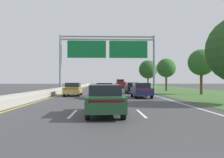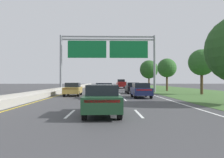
% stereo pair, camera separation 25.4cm
% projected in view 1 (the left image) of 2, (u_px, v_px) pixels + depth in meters
% --- Properties ---
extents(ground_plane, '(220.00, 220.00, 0.00)m').
position_uv_depth(ground_plane, '(106.00, 92.00, 36.11)').
color(ground_plane, '#3D3D3F').
extents(lane_striping, '(11.96, 106.00, 0.01)m').
position_uv_depth(lane_striping, '(106.00, 92.00, 35.65)').
color(lane_striping, white).
rests_on(lane_striping, ground).
extents(grass_verge_right, '(14.00, 110.00, 0.02)m').
position_uv_depth(grass_verge_right, '(188.00, 91.00, 36.57)').
color(grass_verge_right, '#3D602D').
rests_on(grass_verge_right, ground).
extents(median_barrier_concrete, '(0.60, 110.00, 0.85)m').
position_uv_depth(median_barrier_concrete, '(66.00, 90.00, 35.89)').
color(median_barrier_concrete, '#99968E').
rests_on(median_barrier_concrete, ground).
extents(overhead_sign_gantry, '(15.06, 0.42, 8.97)m').
position_uv_depth(overhead_sign_gantry, '(108.00, 52.00, 33.62)').
color(overhead_sign_gantry, gray).
rests_on(overhead_sign_gantry, ground).
extents(pickup_truck_red, '(2.14, 5.45, 2.20)m').
position_uv_depth(pickup_truck_red, '(120.00, 84.00, 52.68)').
color(pickup_truck_red, maroon).
rests_on(pickup_truck_red, ground).
extents(car_gold_left_lane_sedan, '(1.91, 4.44, 1.57)m').
position_uv_depth(car_gold_left_lane_sedan, '(73.00, 89.00, 25.66)').
color(car_gold_left_lane_sedan, '#A38438').
rests_on(car_gold_left_lane_sedan, ground).
extents(car_black_right_lane_sedan, '(1.85, 4.41, 1.57)m').
position_uv_depth(car_black_right_lane_sedan, '(132.00, 88.00, 30.94)').
color(car_black_right_lane_sedan, black).
rests_on(car_black_right_lane_sedan, ground).
extents(car_blue_centre_lane_sedan, '(1.91, 4.44, 1.57)m').
position_uv_depth(car_blue_centre_lane_sedan, '(104.00, 90.00, 22.24)').
color(car_blue_centre_lane_sedan, navy).
rests_on(car_blue_centre_lane_sedan, ground).
extents(car_darkgreen_centre_lane_sedan, '(1.93, 4.44, 1.57)m').
position_uv_depth(car_darkgreen_centre_lane_sedan, '(105.00, 99.00, 11.25)').
color(car_darkgreen_centre_lane_sedan, '#193D23').
rests_on(car_darkgreen_centre_lane_sedan, ground).
extents(car_navy_right_lane_sedan, '(1.83, 4.40, 1.57)m').
position_uv_depth(car_navy_right_lane_sedan, '(141.00, 90.00, 23.01)').
color(car_navy_right_lane_sedan, '#161E47').
rests_on(car_navy_right_lane_sedan, ground).
extents(roadside_tree_mid, '(3.45, 3.45, 5.96)m').
position_uv_depth(roadside_tree_mid, '(201.00, 63.00, 28.39)').
color(roadside_tree_mid, '#4C3823').
rests_on(roadside_tree_mid, ground).
extents(roadside_tree_far, '(3.38, 3.38, 5.83)m').
position_uv_depth(roadside_tree_far, '(166.00, 68.00, 38.56)').
color(roadside_tree_far, '#4C3823').
rests_on(roadside_tree_far, ground).
extents(roadside_tree_distant, '(4.27, 4.27, 6.64)m').
position_uv_depth(roadside_tree_distant, '(148.00, 69.00, 50.27)').
color(roadside_tree_distant, '#4C3823').
rests_on(roadside_tree_distant, ground).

